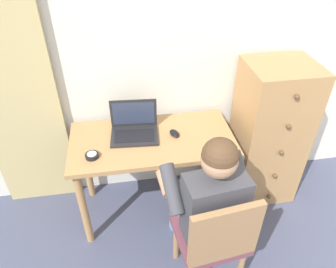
{
  "coord_description": "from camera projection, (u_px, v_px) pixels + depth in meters",
  "views": [
    {
      "loc": [
        -0.39,
        0.01,
        2.15
      ],
      "look_at": [
        -0.11,
        1.73,
        0.85
      ],
      "focal_mm": 33.92,
      "sensor_mm": 36.0,
      "label": 1
    }
  ],
  "objects": [
    {
      "name": "dresser",
      "position": [
        268.0,
        134.0,
        2.58
      ],
      "size": [
        0.51,
        0.48,
        1.21
      ],
      "color": "tan",
      "rests_on": "ground_plane"
    },
    {
      "name": "curtain_panel",
      "position": [
        10.0,
        81.0,
        2.18
      ],
      "size": [
        0.59,
        0.03,
        2.28
      ],
      "primitive_type": "cube",
      "color": "#CCB77A",
      "rests_on": "ground_plane"
    },
    {
      "name": "chair",
      "position": [
        215.0,
        238.0,
        1.94
      ],
      "size": [
        0.46,
        0.45,
        0.86
      ],
      "color": "brown",
      "rests_on": "ground_plane"
    },
    {
      "name": "laptop",
      "position": [
        134.0,
        128.0,
        2.31
      ],
      "size": [
        0.36,
        0.28,
        0.24
      ],
      "color": "#232326",
      "rests_on": "desk"
    },
    {
      "name": "person_seated",
      "position": [
        206.0,
        196.0,
        1.97
      ],
      "size": [
        0.57,
        0.61,
        1.18
      ],
      "color": "#6B84AD",
      "rests_on": "ground_plane"
    },
    {
      "name": "computer_mouse",
      "position": [
        174.0,
        133.0,
        2.32
      ],
      "size": [
        0.09,
        0.11,
        0.03
      ],
      "primitive_type": "ellipsoid",
      "rotation": [
        0.0,
        0.0,
        0.3
      ],
      "color": "black",
      "rests_on": "desk"
    },
    {
      "name": "desk",
      "position": [
        153.0,
        151.0,
        2.37
      ],
      "size": [
        1.19,
        0.6,
        0.75
      ],
      "color": "tan",
      "rests_on": "ground_plane"
    },
    {
      "name": "wall_back",
      "position": [
        172.0,
        51.0,
        2.32
      ],
      "size": [
        4.8,
        0.05,
        2.5
      ],
      "primitive_type": "cube",
      "color": "silver",
      "rests_on": "ground_plane"
    },
    {
      "name": "desk_clock",
      "position": [
        92.0,
        156.0,
        2.12
      ],
      "size": [
        0.09,
        0.09,
        0.03
      ],
      "color": "black",
      "rests_on": "desk"
    }
  ]
}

